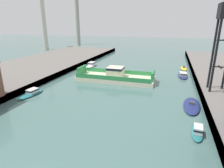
{
  "coord_description": "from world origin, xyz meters",
  "views": [
    {
      "loc": [
        11.86,
        -10.76,
        14.8
      ],
      "look_at": [
        0.0,
        26.75,
        2.0
      ],
      "focal_mm": 30.28,
      "sensor_mm": 36.0,
      "label": 1
    }
  ],
  "objects_px": {
    "moored_boat_mid_left": "(183,75)",
    "moored_boat_far_left": "(91,65)",
    "chain_ferry": "(115,77)",
    "moored_boat_far_right": "(192,105)",
    "moored_boat_upstream_a": "(32,93)",
    "smokestack_distant_a": "(77,16)",
    "smokestack_distant_b": "(43,20)",
    "moored_boat_mid_right": "(198,131)",
    "moored_boat_near_left": "(184,68)"
  },
  "relations": [
    {
      "from": "moored_boat_near_left",
      "to": "smokestack_distant_b",
      "type": "relative_size",
      "value": 0.2
    },
    {
      "from": "moored_boat_near_left",
      "to": "moored_boat_far_left",
      "type": "relative_size",
      "value": 0.78
    },
    {
      "from": "moored_boat_far_right",
      "to": "chain_ferry",
      "type": "bearing_deg",
      "value": 147.47
    },
    {
      "from": "moored_boat_upstream_a",
      "to": "smokestack_distant_b",
      "type": "bearing_deg",
      "value": 123.54
    },
    {
      "from": "moored_boat_far_left",
      "to": "smokestack_distant_a",
      "type": "xyz_separation_m",
      "value": [
        -37.05,
        62.67,
        18.68
      ]
    },
    {
      "from": "moored_boat_upstream_a",
      "to": "smokestack_distant_b",
      "type": "distance_m",
      "value": 76.1
    },
    {
      "from": "moored_boat_far_left",
      "to": "smokestack_distant_b",
      "type": "height_order",
      "value": "smokestack_distant_b"
    },
    {
      "from": "chain_ferry",
      "to": "moored_boat_far_right",
      "type": "xyz_separation_m",
      "value": [
        18.14,
        -11.57,
        -0.88
      ]
    },
    {
      "from": "moored_boat_upstream_a",
      "to": "smokestack_distant_a",
      "type": "relative_size",
      "value": 0.19
    },
    {
      "from": "moored_boat_far_right",
      "to": "moored_boat_upstream_a",
      "type": "height_order",
      "value": "moored_boat_upstream_a"
    },
    {
      "from": "chain_ferry",
      "to": "moored_boat_far_left",
      "type": "bearing_deg",
      "value": 132.76
    },
    {
      "from": "moored_boat_near_left",
      "to": "moored_boat_upstream_a",
      "type": "bearing_deg",
      "value": -132.57
    },
    {
      "from": "moored_boat_far_right",
      "to": "moored_boat_mid_right",
      "type": "bearing_deg",
      "value": -89.79
    },
    {
      "from": "moored_boat_mid_left",
      "to": "moored_boat_far_right",
      "type": "height_order",
      "value": "moored_boat_mid_left"
    },
    {
      "from": "moored_boat_near_left",
      "to": "smokestack_distant_a",
      "type": "distance_m",
      "value": 91.17
    },
    {
      "from": "smokestack_distant_a",
      "to": "smokestack_distant_b",
      "type": "xyz_separation_m",
      "value": [
        -5.05,
        -30.42,
        -2.81
      ]
    },
    {
      "from": "moored_boat_far_left",
      "to": "moored_boat_far_right",
      "type": "bearing_deg",
      "value": -39.51
    },
    {
      "from": "moored_boat_far_left",
      "to": "smokestack_distant_b",
      "type": "bearing_deg",
      "value": 142.54
    },
    {
      "from": "moored_boat_mid_right",
      "to": "moored_boat_far_right",
      "type": "relative_size",
      "value": 0.63
    },
    {
      "from": "chain_ferry",
      "to": "moored_boat_mid_left",
      "type": "bearing_deg",
      "value": 29.14
    },
    {
      "from": "chain_ferry",
      "to": "moored_boat_far_right",
      "type": "height_order",
      "value": "chain_ferry"
    },
    {
      "from": "moored_boat_mid_right",
      "to": "moored_boat_far_right",
      "type": "distance_m",
      "value": 9.37
    },
    {
      "from": "moored_boat_near_left",
      "to": "smokestack_distant_a",
      "type": "height_order",
      "value": "smokestack_distant_a"
    },
    {
      "from": "chain_ferry",
      "to": "smokestack_distant_b",
      "type": "distance_m",
      "value": 73.88
    },
    {
      "from": "smokestack_distant_b",
      "to": "smokestack_distant_a",
      "type": "bearing_deg",
      "value": 80.58
    },
    {
      "from": "moored_boat_mid_right",
      "to": "moored_boat_far_right",
      "type": "xyz_separation_m",
      "value": [
        -0.03,
        9.37,
        -0.25
      ]
    },
    {
      "from": "moored_boat_far_right",
      "to": "smokestack_distant_a",
      "type": "relative_size",
      "value": 0.24
    },
    {
      "from": "moored_boat_far_left",
      "to": "moored_boat_upstream_a",
      "type": "height_order",
      "value": "moored_boat_far_left"
    },
    {
      "from": "moored_boat_mid_right",
      "to": "moored_boat_upstream_a",
      "type": "relative_size",
      "value": 0.79
    },
    {
      "from": "moored_boat_upstream_a",
      "to": "moored_boat_mid_right",
      "type": "bearing_deg",
      "value": -9.56
    },
    {
      "from": "moored_boat_upstream_a",
      "to": "smokestack_distant_b",
      "type": "xyz_separation_m",
      "value": [
        -41.11,
        62.02,
        15.94
      ]
    },
    {
      "from": "moored_boat_far_left",
      "to": "smokestack_distant_b",
      "type": "relative_size",
      "value": 0.26
    },
    {
      "from": "moored_boat_far_left",
      "to": "moored_boat_far_right",
      "type": "distance_m",
      "value": 40.64
    },
    {
      "from": "moored_boat_mid_left",
      "to": "smokestack_distant_a",
      "type": "bearing_deg",
      "value": 135.15
    },
    {
      "from": "moored_boat_near_left",
      "to": "smokestack_distant_b",
      "type": "height_order",
      "value": "smokestack_distant_b"
    },
    {
      "from": "chain_ferry",
      "to": "smokestack_distant_b",
      "type": "relative_size",
      "value": 0.67
    },
    {
      "from": "smokestack_distant_a",
      "to": "moored_boat_far_right",
      "type": "bearing_deg",
      "value": -52.31
    },
    {
      "from": "smokestack_distant_a",
      "to": "moored_boat_mid_left",
      "type": "bearing_deg",
      "value": -44.85
    },
    {
      "from": "moored_boat_far_left",
      "to": "moored_boat_far_right",
      "type": "relative_size",
      "value": 0.93
    },
    {
      "from": "smokestack_distant_a",
      "to": "chain_ferry",
      "type": "bearing_deg",
      "value": -56.85
    },
    {
      "from": "moored_boat_mid_right",
      "to": "smokestack_distant_b",
      "type": "xyz_separation_m",
      "value": [
        -73.48,
        67.47,
        15.91
      ]
    },
    {
      "from": "moored_boat_mid_left",
      "to": "smokestack_distant_a",
      "type": "xyz_separation_m",
      "value": [
        -67.62,
        67.27,
        18.73
      ]
    },
    {
      "from": "moored_boat_mid_left",
      "to": "moored_boat_far_left",
      "type": "xyz_separation_m",
      "value": [
        -30.57,
        4.6,
        0.04
      ]
    },
    {
      "from": "chain_ferry",
      "to": "moored_boat_mid_right",
      "type": "bearing_deg",
      "value": -49.04
    },
    {
      "from": "moored_boat_far_right",
      "to": "moored_boat_upstream_a",
      "type": "relative_size",
      "value": 1.25
    },
    {
      "from": "moored_boat_mid_left",
      "to": "smokestack_distant_b",
      "type": "bearing_deg",
      "value": 153.11
    },
    {
      "from": "moored_boat_mid_right",
      "to": "smokestack_distant_b",
      "type": "bearing_deg",
      "value": 137.44
    },
    {
      "from": "chain_ferry",
      "to": "moored_boat_near_left",
      "type": "distance_m",
      "value": 26.68
    },
    {
      "from": "moored_boat_mid_left",
      "to": "chain_ferry",
      "type": "bearing_deg",
      "value": -150.86
    },
    {
      "from": "moored_boat_near_left",
      "to": "moored_boat_far_right",
      "type": "relative_size",
      "value": 0.72
    }
  ]
}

